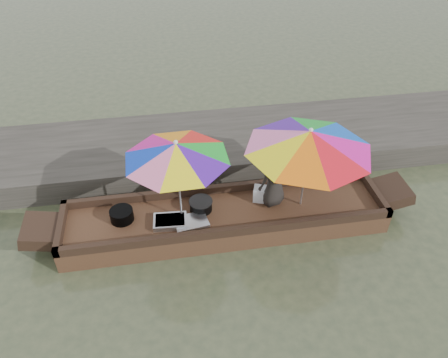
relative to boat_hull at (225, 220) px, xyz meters
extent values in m
plane|color=#38422B|center=(0.00, 0.00, -0.17)|extent=(80.00, 80.00, 0.00)
cube|color=#2D2B26|center=(0.00, 2.20, 0.08)|extent=(22.00, 2.20, 0.50)
cube|color=#3A2619|center=(0.00, 0.00, 0.00)|extent=(5.53, 1.20, 0.35)
cylinder|color=black|center=(-1.73, 0.10, 0.28)|extent=(0.39, 0.39, 0.21)
cube|color=silver|center=(-0.95, -0.12, 0.22)|extent=(0.57, 0.42, 0.09)
cube|color=silver|center=(-0.60, -0.18, 0.21)|extent=(0.60, 0.46, 0.06)
cylinder|color=black|center=(-0.40, 0.14, 0.27)|extent=(0.38, 0.38, 0.18)
cube|color=silver|center=(0.69, 0.22, 0.30)|extent=(0.34, 0.30, 0.26)
imported|color=black|center=(0.86, 0.13, 0.75)|extent=(0.67, 0.61, 1.15)
camera|label=1|loc=(-0.92, -5.44, 5.27)|focal=35.00mm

